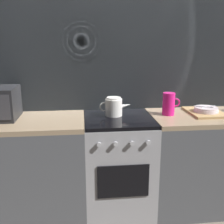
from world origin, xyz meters
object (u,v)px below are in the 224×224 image
object	(u,v)px
kettle	(114,107)
pitcher	(169,104)
stove_unit	(118,165)
dish_pile	(205,111)

from	to	relation	value
kettle	pitcher	bearing A→B (deg)	-2.71
stove_unit	pitcher	size ratio (longest dim) A/B	4.50
stove_unit	kettle	xyz separation A→B (m)	(-0.04, 0.07, 0.53)
stove_unit	dish_pile	distance (m)	0.94
stove_unit	pitcher	distance (m)	0.72
kettle	dish_pile	size ratio (longest dim) A/B	0.71
stove_unit	pitcher	xyz separation A→B (m)	(0.46, 0.04, 0.55)
stove_unit	kettle	world-z (taller)	kettle
dish_pile	pitcher	bearing A→B (deg)	-179.53
kettle	dish_pile	distance (m)	0.84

